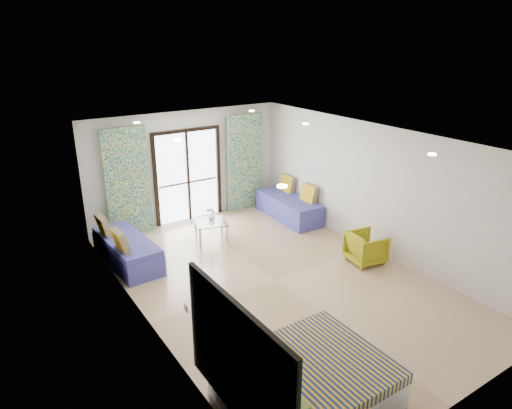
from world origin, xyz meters
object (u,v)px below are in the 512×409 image
bed (305,383)px  daybed_right (289,207)px  armchair (366,246)px  coffee_table (211,223)px  daybed_left (126,250)px

bed → daybed_right: 6.20m
bed → armchair: bearing=33.7°
coffee_table → daybed_right: bearing=2.9°
daybed_right → armchair: daybed_right is taller
bed → coffee_table: coffee_table is taller
armchair → daybed_right: bearing=5.3°
daybed_left → daybed_right: daybed_right is taller
coffee_table → armchair: 3.40m
daybed_left → coffee_table: 1.95m
daybed_left → armchair: daybed_left is taller
bed → daybed_left: daybed_left is taller
daybed_right → coffee_table: size_ratio=2.29×
daybed_left → coffee_table: daybed_left is taller
bed → coffee_table: size_ratio=2.28×
bed → daybed_right: (3.59, 5.05, 0.02)m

